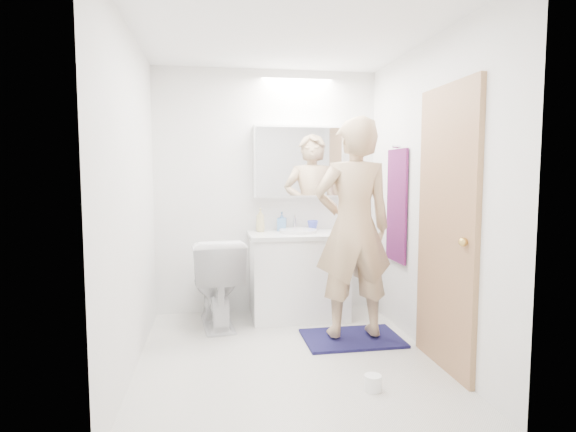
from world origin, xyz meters
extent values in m
plane|color=silver|center=(0.00, 0.00, 0.00)|extent=(2.50, 2.50, 0.00)
plane|color=white|center=(0.00, 0.00, 2.40)|extent=(2.50, 2.50, 0.00)
plane|color=white|center=(0.00, 1.25, 1.20)|extent=(2.50, 0.00, 2.50)
plane|color=white|center=(0.00, -1.25, 1.20)|extent=(2.50, 0.00, 2.50)
plane|color=white|center=(-1.10, 0.00, 1.20)|extent=(0.00, 2.50, 2.50)
plane|color=white|center=(1.10, 0.00, 1.20)|extent=(0.00, 2.50, 2.50)
cube|color=white|center=(0.27, 0.96, 0.39)|extent=(0.90, 0.55, 0.78)
cube|color=white|center=(0.27, 0.96, 0.80)|extent=(0.95, 0.58, 0.04)
cylinder|color=silver|center=(0.27, 0.99, 0.84)|extent=(0.36, 0.36, 0.03)
cylinder|color=silver|center=(0.27, 1.19, 0.90)|extent=(0.02, 0.02, 0.16)
cube|color=white|center=(0.30, 1.18, 1.50)|extent=(0.88, 0.14, 0.70)
cube|color=silver|center=(0.30, 1.10, 1.50)|extent=(0.84, 0.01, 0.66)
imported|color=white|center=(-0.52, 0.85, 0.41)|extent=(0.54, 0.84, 0.81)
cube|color=#171440|center=(0.60, 0.28, 0.01)|extent=(0.81, 0.56, 0.02)
imported|color=tan|center=(0.60, 0.28, 0.94)|extent=(0.66, 0.44, 1.79)
cube|color=tan|center=(1.08, -0.35, 1.00)|extent=(0.04, 0.80, 2.00)
sphere|color=gold|center=(1.04, -0.65, 0.95)|extent=(0.06, 0.06, 0.06)
cube|color=#121339|center=(1.08, 0.55, 1.10)|extent=(0.02, 0.42, 1.00)
cylinder|color=silver|center=(1.07, 0.55, 1.62)|extent=(0.07, 0.02, 0.02)
imported|color=tan|center=(-0.08, 1.11, 0.94)|extent=(0.09, 0.09, 0.23)
imported|color=#5582B8|center=(0.13, 1.15, 0.91)|extent=(0.11, 0.11, 0.19)
imported|color=#404DC1|center=(0.44, 1.12, 0.87)|extent=(0.11, 0.11, 0.10)
cylinder|color=white|center=(0.46, -0.63, 0.05)|extent=(0.11, 0.11, 0.10)
camera|label=1|loc=(-0.54, -3.40, 1.39)|focal=29.25mm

